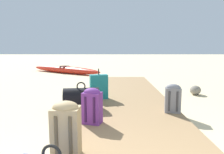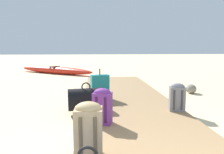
# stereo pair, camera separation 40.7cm
# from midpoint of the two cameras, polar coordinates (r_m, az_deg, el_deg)

# --- Properties ---
(ground_plane) EXTENTS (60.00, 60.00, 0.00)m
(ground_plane) POSITION_cam_midpoint_polar(r_m,az_deg,el_deg) (3.80, 7.63, -10.64)
(ground_plane) COLOR beige
(boardwalk) EXTENTS (1.85, 7.43, 0.08)m
(boardwalk) POSITION_cam_midpoint_polar(r_m,az_deg,el_deg) (4.50, 6.43, -7.13)
(boardwalk) COLOR #9E7A51
(boardwalk) RESTS_ON ground
(backpack_purple) EXTENTS (0.31, 0.27, 0.53)m
(backpack_purple) POSITION_cam_midpoint_polar(r_m,az_deg,el_deg) (3.20, -1.42, -7.45)
(backpack_purple) COLOR #6B2D84
(backpack_purple) RESTS_ON boardwalk
(duffel_bag_black) EXTENTS (0.69, 0.48, 0.51)m
(duffel_bag_black) POSITION_cam_midpoint_polar(r_m,az_deg,el_deg) (3.93, -5.00, -5.74)
(duffel_bag_black) COLOR black
(duffel_bag_black) RESTS_ON boardwalk
(backpack_grey) EXTENTS (0.29, 0.24, 0.50)m
(backpack_grey) POSITION_cam_midpoint_polar(r_m,az_deg,el_deg) (3.94, 18.93, -5.20)
(backpack_grey) COLOR slate
(backpack_grey) RESTS_ON boardwalk
(backpack_tan) EXTENTS (0.29, 0.25, 0.59)m
(backpack_tan) POSITION_cam_midpoint_polar(r_m,az_deg,el_deg) (2.27, -6.75, -13.32)
(backpack_tan) COLOR tan
(backpack_tan) RESTS_ON boardwalk
(suitcase_teal) EXTENTS (0.41, 0.26, 0.66)m
(suitcase_teal) POSITION_cam_midpoint_polar(r_m,az_deg,el_deg) (4.69, -0.83, -2.61)
(suitcase_teal) COLOR #197A7F
(suitcase_teal) RESTS_ON boardwalk
(kayak) EXTENTS (3.73, 2.73, 0.33)m
(kayak) POSITION_cam_midpoint_polar(r_m,az_deg,el_deg) (10.13, -11.12, 1.96)
(kayak) COLOR red
(kayak) RESTS_ON ground
(rock_right_far) EXTENTS (0.38, 0.41, 0.24)m
(rock_right_far) POSITION_cam_midpoint_polar(r_m,az_deg,el_deg) (5.94, 23.28, -3.24)
(rock_right_far) COLOR gray
(rock_right_far) RESTS_ON ground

